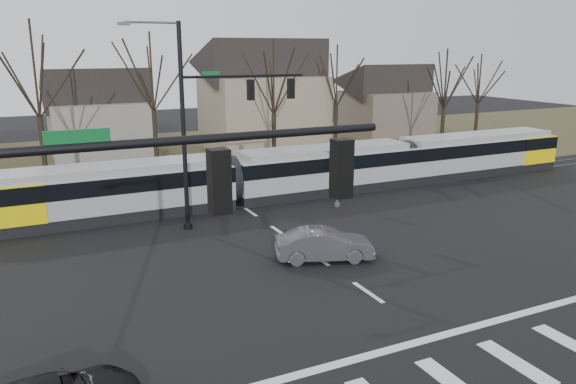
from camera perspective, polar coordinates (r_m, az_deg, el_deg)
name	(u,v)px	position (r m, az deg, el deg)	size (l,w,h in m)	color
ground	(400,314)	(20.30, 11.32, -12.09)	(140.00, 140.00, 0.00)	black
grass_verge	(170,157)	(48.53, -11.86, 3.49)	(140.00, 28.00, 0.01)	#38331E
crosswalk	(485,372)	(17.70, 19.41, -16.90)	(27.00, 2.60, 0.01)	silver
stop_line	(434,338)	(19.07, 14.64, -14.11)	(28.00, 0.35, 0.01)	silver
lane_dashes	(237,203)	(33.58, -5.18, -1.10)	(0.18, 30.00, 0.01)	silver
rail_pair	(238,203)	(33.39, -5.06, -1.15)	(90.00, 1.52, 0.06)	#59595E
tram	(323,168)	(35.57, 3.55, 2.46)	(38.87, 2.89, 2.95)	gray
sedan	(324,245)	(24.47, 3.71, -5.36)	(4.48, 2.81, 1.39)	#404247
signal_pole_near_left	(96,272)	(9.01, -18.88, -7.69)	(9.28, 0.44, 10.20)	black
signal_pole_far	(214,115)	(28.45, -7.51, 7.72)	(9.28, 0.44, 10.20)	black
rail_crossing_signal	(338,175)	(32.40, 5.08, 1.75)	(1.08, 0.36, 4.00)	#59595B
tree_row	(213,103)	(42.65, -7.58, 8.98)	(59.20, 7.20, 10.00)	black
house_b	(98,108)	(50.98, -18.71, 8.06)	(8.64, 7.56, 7.65)	gray
house_c	(263,90)	(51.62, -2.57, 10.28)	(10.80, 8.64, 10.10)	gray
house_d	(386,97)	(60.83, 9.96, 9.51)	(8.64, 7.56, 7.65)	brown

